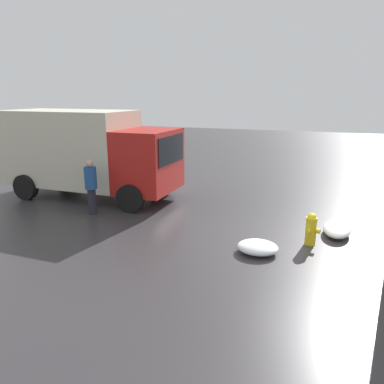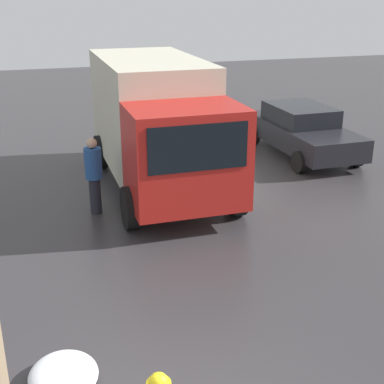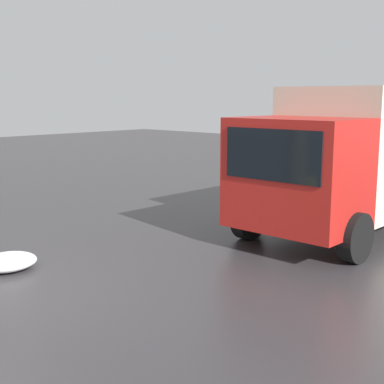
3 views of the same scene
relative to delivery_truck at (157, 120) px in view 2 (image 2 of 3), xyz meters
The scene contains 4 objects.
delivery_truck is the anchor object (origin of this frame).
pedestrian 2.32m from the delivery_truck, 127.27° to the left, with size 0.37×0.37×1.71m.
parked_car 5.02m from the delivery_truck, 73.82° to the right, with size 4.43×2.02×1.43m.
snow_pile_curbside 7.49m from the delivery_truck, 156.80° to the left, with size 0.97×0.87×0.27m.
Camera 2 is at (-4.54, 1.03, 4.69)m, focal length 50.00 mm.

